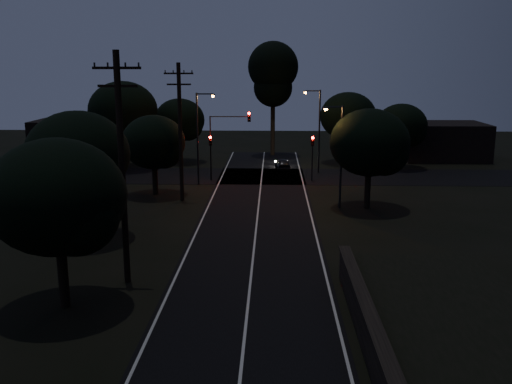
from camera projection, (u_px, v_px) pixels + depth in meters
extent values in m
cube|color=black|center=(255.00, 239.00, 34.48)|extent=(8.00, 70.00, 0.02)
cube|color=black|center=(262.00, 176.00, 53.99)|extent=(60.00, 8.00, 0.02)
cube|color=beige|center=(255.00, 239.00, 34.48)|extent=(0.12, 70.00, 0.01)
cube|color=beige|center=(193.00, 239.00, 34.59)|extent=(0.12, 70.00, 0.01)
cube|color=beige|center=(317.00, 240.00, 34.36)|extent=(0.12, 70.00, 0.01)
cylinder|color=black|center=(122.00, 171.00, 26.63)|extent=(0.30, 0.30, 11.00)
cube|color=black|center=(117.00, 68.00, 25.60)|extent=(2.20, 0.12, 0.12)
cube|color=black|center=(118.00, 86.00, 25.78)|extent=(1.80, 0.12, 0.12)
cylinder|color=black|center=(180.00, 133.00, 43.26)|extent=(0.30, 0.30, 10.50)
cube|color=black|center=(179.00, 73.00, 42.29)|extent=(2.20, 0.12, 0.12)
cube|color=black|center=(179.00, 84.00, 42.46)|extent=(1.80, 0.12, 0.12)
cylinder|color=black|center=(63.00, 277.00, 24.66)|extent=(0.44, 0.44, 2.75)
ellipsoid|color=black|center=(57.00, 197.00, 23.89)|extent=(5.83, 5.83, 4.95)
sphere|color=black|center=(77.00, 214.00, 23.41)|extent=(3.50, 3.50, 3.50)
cylinder|color=black|center=(82.00, 215.00, 34.48)|extent=(0.44, 0.44, 2.84)
ellipsoid|color=black|center=(78.00, 155.00, 33.67)|extent=(6.13, 6.13, 5.21)
sphere|color=black|center=(93.00, 167.00, 33.17)|extent=(3.68, 3.68, 3.68)
cylinder|color=black|center=(155.00, 180.00, 46.18)|extent=(0.44, 0.44, 2.39)
ellipsoid|color=black|center=(154.00, 142.00, 45.50)|extent=(5.09, 5.09, 4.33)
sphere|color=black|center=(164.00, 149.00, 45.09)|extent=(3.05, 3.05, 3.05)
cylinder|color=black|center=(180.00, 150.00, 61.78)|extent=(0.44, 0.44, 2.52)
ellipsoid|color=black|center=(180.00, 120.00, 61.06)|extent=(5.39, 5.39, 4.58)
sphere|color=black|center=(188.00, 126.00, 60.63)|extent=(3.24, 3.24, 3.24)
cylinder|color=black|center=(125.00, 152.00, 57.95)|extent=(0.44, 0.44, 3.27)
ellipsoid|color=black|center=(123.00, 111.00, 57.02)|extent=(6.88, 6.88, 5.85)
sphere|color=black|center=(134.00, 118.00, 56.47)|extent=(4.13, 4.13, 4.13)
cylinder|color=black|center=(347.00, 150.00, 61.22)|extent=(0.44, 0.44, 2.77)
ellipsoid|color=black|center=(348.00, 116.00, 60.43)|extent=(5.95, 5.95, 5.06)
sphere|color=black|center=(359.00, 122.00, 59.95)|extent=(3.57, 3.57, 3.57)
cylinder|color=black|center=(400.00, 156.00, 58.19)|extent=(0.44, 0.44, 2.41)
ellipsoid|color=black|center=(401.00, 125.00, 57.50)|extent=(5.15, 5.15, 4.37)
sphere|color=black|center=(411.00, 131.00, 57.08)|extent=(3.09, 3.09, 3.09)
cylinder|color=black|center=(367.00, 190.00, 41.75)|extent=(0.44, 0.44, 2.71)
ellipsoid|color=black|center=(370.00, 143.00, 40.98)|extent=(5.75, 5.75, 4.88)
sphere|color=black|center=(385.00, 152.00, 40.52)|extent=(3.45, 3.45, 3.45)
cylinder|color=black|center=(273.00, 125.00, 65.86)|extent=(0.50, 0.50, 7.13)
sphere|color=black|center=(273.00, 67.00, 64.43)|extent=(5.70, 5.70, 5.70)
sphere|color=black|center=(273.00, 88.00, 64.94)|extent=(4.40, 4.40, 4.40)
cube|color=black|center=(85.00, 139.00, 63.85)|extent=(10.00, 8.00, 4.40)
cube|color=black|center=(442.00, 141.00, 63.69)|extent=(9.00, 7.00, 4.00)
cylinder|color=black|center=(211.00, 163.00, 51.82)|extent=(0.12, 0.12, 3.20)
cube|color=black|center=(210.00, 140.00, 51.37)|extent=(0.28, 0.22, 0.90)
sphere|color=#FF0705|center=(210.00, 137.00, 51.18)|extent=(0.22, 0.22, 0.22)
cylinder|color=black|center=(312.00, 163.00, 51.55)|extent=(0.12, 0.12, 3.20)
cube|color=black|center=(313.00, 141.00, 51.10)|extent=(0.28, 0.22, 0.90)
sphere|color=#FF0705|center=(313.00, 138.00, 50.91)|extent=(0.22, 0.22, 0.22)
cylinder|color=black|center=(211.00, 153.00, 51.63)|extent=(0.12, 0.12, 5.00)
cube|color=black|center=(249.00, 117.00, 50.80)|extent=(0.28, 0.22, 0.90)
sphere|color=#FF0705|center=(249.00, 113.00, 50.61)|extent=(0.22, 0.22, 0.22)
cube|color=black|center=(230.00, 117.00, 50.85)|extent=(3.50, 0.08, 0.08)
cylinder|color=black|center=(198.00, 139.00, 49.37)|extent=(0.16, 0.16, 8.00)
cube|color=black|center=(205.00, 94.00, 48.50)|extent=(1.40, 0.10, 0.10)
cube|color=black|center=(213.00, 95.00, 48.49)|extent=(0.35, 0.22, 0.12)
sphere|color=orange|center=(213.00, 96.00, 48.51)|extent=(0.26, 0.26, 0.26)
cylinder|color=black|center=(319.00, 132.00, 54.90)|extent=(0.16, 0.16, 8.00)
cube|color=black|center=(313.00, 91.00, 54.07)|extent=(1.40, 0.10, 0.10)
cube|color=black|center=(305.00, 91.00, 54.10)|extent=(0.35, 0.22, 0.12)
sphere|color=orange|center=(305.00, 92.00, 54.12)|extent=(0.26, 0.26, 0.26)
cylinder|color=black|center=(341.00, 158.00, 41.29)|extent=(0.16, 0.16, 7.50)
cube|color=black|center=(334.00, 107.00, 40.50)|extent=(1.20, 0.10, 0.10)
cube|color=black|center=(326.00, 108.00, 40.53)|extent=(0.35, 0.22, 0.12)
sphere|color=orange|center=(326.00, 109.00, 40.56)|extent=(0.26, 0.26, 0.26)
imported|color=black|center=(283.00, 164.00, 57.28)|extent=(1.64, 3.44, 1.14)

